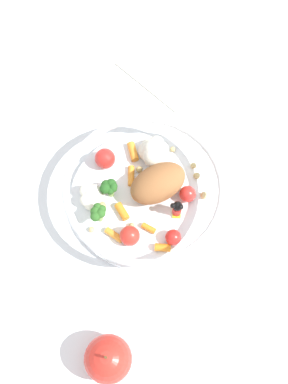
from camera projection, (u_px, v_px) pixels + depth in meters
The scene contains 4 objects.
ground_plane at pixel (153, 199), 0.75m from camera, with size 2.40×2.40×0.00m, color white.
food_container at pixel (143, 188), 0.72m from camera, with size 0.25×0.25×0.07m.
loose_apple at pixel (108, 359), 0.63m from camera, with size 0.07×0.07×0.08m.
folded_napkin at pixel (166, 69), 0.85m from camera, with size 0.15×0.11×0.01m, color silver.
Camera 1 is at (0.16, -0.23, 0.70)m, focal length 43.66 mm.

